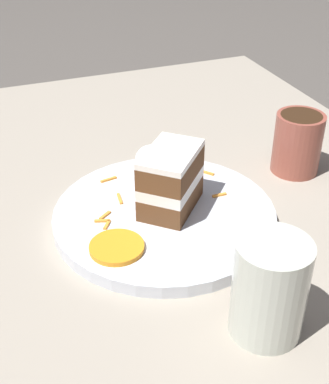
% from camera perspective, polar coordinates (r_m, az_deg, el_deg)
% --- Properties ---
extents(ground_plane, '(6.00, 6.00, 0.00)m').
position_cam_1_polar(ground_plane, '(0.75, -0.85, -4.85)').
color(ground_plane, '#4C4742').
rests_on(ground_plane, ground).
extents(dining_table, '(1.14, 0.89, 0.03)m').
position_cam_1_polar(dining_table, '(0.75, -0.86, -3.96)').
color(dining_table, gray).
rests_on(dining_table, ground).
extents(plate, '(0.30, 0.30, 0.02)m').
position_cam_1_polar(plate, '(0.73, 0.00, -2.58)').
color(plate, silver).
rests_on(plate, dining_table).
extents(cake_slice, '(0.11, 0.11, 0.09)m').
position_cam_1_polar(cake_slice, '(0.71, 0.75, 1.21)').
color(cake_slice, brown).
rests_on(cake_slice, plate).
extents(cream_dollop, '(0.06, 0.05, 0.04)m').
position_cam_1_polar(cream_dollop, '(0.80, -1.28, 3.46)').
color(cream_dollop, white).
rests_on(cream_dollop, plate).
extents(orange_garnish, '(0.07, 0.07, 0.01)m').
position_cam_1_polar(orange_garnish, '(0.66, -5.12, -5.88)').
color(orange_garnish, orange).
rests_on(orange_garnish, plate).
extents(carrot_shreds_scatter, '(0.12, 0.20, 0.00)m').
position_cam_1_polar(carrot_shreds_scatter, '(0.75, -2.53, -0.67)').
color(carrot_shreds_scatter, orange).
rests_on(carrot_shreds_scatter, plate).
extents(drinking_glass, '(0.08, 0.08, 0.11)m').
position_cam_1_polar(drinking_glass, '(0.56, 11.04, -10.65)').
color(drinking_glass, beige).
rests_on(drinking_glass, dining_table).
extents(coffee_mug, '(0.07, 0.07, 0.09)m').
position_cam_1_polar(coffee_mug, '(0.85, 14.03, 5.29)').
color(coffee_mug, '#994C3D').
rests_on(coffee_mug, dining_table).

